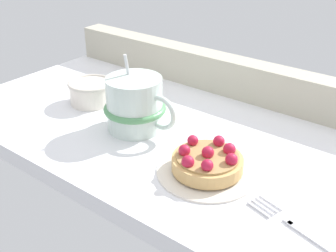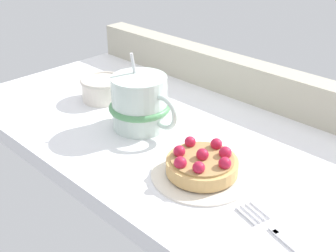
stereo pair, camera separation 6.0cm
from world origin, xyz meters
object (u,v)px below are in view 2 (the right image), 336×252
(raspberry_tart, at_px, (202,163))
(coffee_mug, at_px, (140,103))
(sugar_bowl, at_px, (103,88))
(dessert_fork, at_px, (291,245))
(dessert_plate, at_px, (202,173))

(raspberry_tart, height_order, coffee_mug, coffee_mug)
(coffee_mug, bearing_deg, sugar_bowl, 169.49)
(raspberry_tart, xyz_separation_m, dessert_fork, (0.15, -0.04, -0.02))
(coffee_mug, distance_m, sugar_bowl, 0.13)
(dessert_plate, bearing_deg, sugar_bowl, 168.29)
(raspberry_tart, height_order, dessert_fork, raspberry_tart)
(raspberry_tart, relative_size, sugar_bowl, 1.19)
(raspberry_tart, bearing_deg, dessert_plate, -103.38)
(dessert_fork, relative_size, sugar_bowl, 2.01)
(dessert_fork, xyz_separation_m, sugar_bowl, (-0.44, 0.10, 0.02))
(raspberry_tart, distance_m, coffee_mug, 0.17)
(dessert_fork, bearing_deg, dessert_plate, 167.16)
(dessert_plate, xyz_separation_m, sugar_bowl, (-0.29, 0.06, 0.02))
(coffee_mug, height_order, sugar_bowl, coffee_mug)
(dessert_plate, distance_m, raspberry_tart, 0.02)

